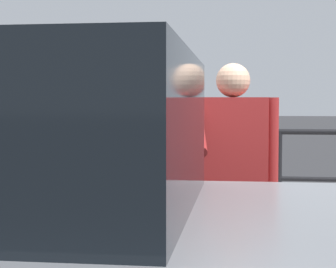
% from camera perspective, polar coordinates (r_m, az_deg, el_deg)
% --- Properties ---
extents(parking_meter, '(0.18, 0.18, 1.41)m').
position_cam_1_polar(parking_meter, '(3.77, -3.73, -3.02)').
color(parking_meter, slate).
rests_on(parking_meter, sidewalk_curb).
extents(pedestrian_at_meter, '(0.62, 0.68, 1.70)m').
position_cam_1_polar(pedestrian_at_meter, '(3.78, 6.59, -3.85)').
color(pedestrian_at_meter, brown).
rests_on(pedestrian_at_meter, sidewalk_curb).
extents(background_railing, '(24.06, 0.06, 1.16)m').
position_cam_1_polar(background_railing, '(6.25, 1.18, -2.45)').
color(background_railing, black).
rests_on(background_railing, sidewalk_curb).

